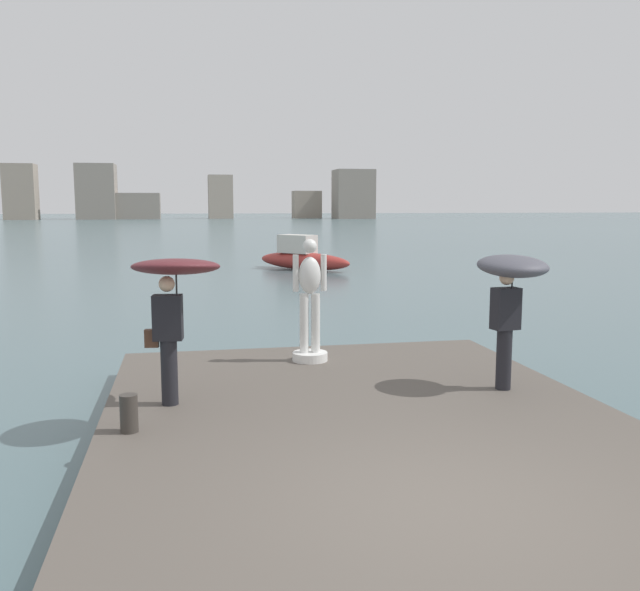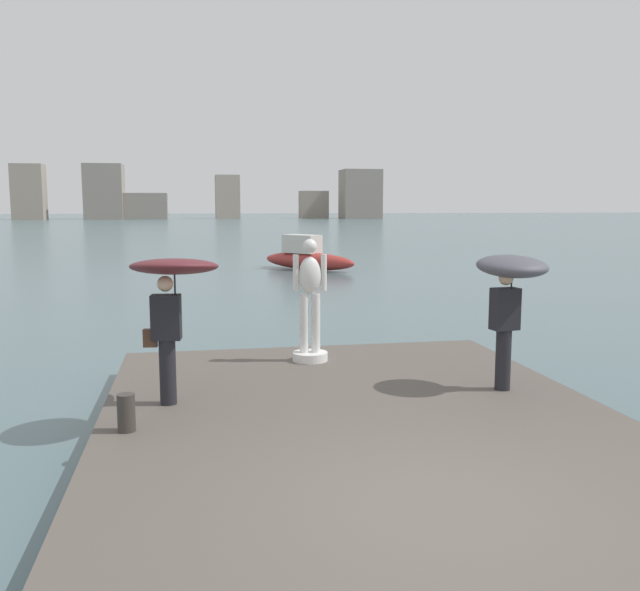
{
  "view_description": "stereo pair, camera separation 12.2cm",
  "coord_description": "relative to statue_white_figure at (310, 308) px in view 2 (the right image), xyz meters",
  "views": [
    {
      "loc": [
        -2.19,
        -5.49,
        3.05
      ],
      "look_at": [
        0.0,
        5.56,
        1.55
      ],
      "focal_mm": 38.27,
      "sensor_mm": 36.0,
      "label": 1
    },
    {
      "loc": [
        -2.07,
        -5.52,
        3.05
      ],
      "look_at": [
        0.0,
        5.56,
        1.55
      ],
      "focal_mm": 38.27,
      "sensor_mm": 36.0,
      "label": 2
    }
  ],
  "objects": [
    {
      "name": "ground_plane",
      "position": [
        0.14,
        34.24,
        -1.31
      ],
      "size": [
        400.0,
        400.0,
        0.0
      ],
      "primitive_type": "plane",
      "color": "#4C666B"
    },
    {
      "name": "pier",
      "position": [
        0.14,
        -3.79,
        -1.11
      ],
      "size": [
        6.58,
        9.94,
        0.4
      ],
      "primitive_type": "cube",
      "color": "#564F47",
      "rests_on": "ground"
    },
    {
      "name": "statue_white_figure",
      "position": [
        0.0,
        0.0,
        0.0
      ],
      "size": [
        0.6,
        0.6,
        2.08
      ],
      "color": "white",
      "rests_on": "pier"
    },
    {
      "name": "onlooker_left",
      "position": [
        -2.22,
        -2.16,
        0.68
      ],
      "size": [
        1.29,
        1.3,
        2.01
      ],
      "color": "black",
      "rests_on": "pier"
    },
    {
      "name": "onlooker_right",
      "position": [
        2.51,
        -2.29,
        0.65
      ],
      "size": [
        1.15,
        1.17,
        1.97
      ],
      "color": "black",
      "rests_on": "pier"
    },
    {
      "name": "mooring_bollard",
      "position": [
        -2.75,
        -3.23,
        -0.69
      ],
      "size": [
        0.21,
        0.21,
        0.45
      ],
      "primitive_type": "cylinder",
      "color": "#38332D",
      "rests_on": "pier"
    },
    {
      "name": "boat_near",
      "position": [
        3.39,
        20.5,
        -0.73
      ],
      "size": [
        4.35,
        4.9,
        1.64
      ],
      "color": "#9E2D28",
      "rests_on": "ground"
    },
    {
      "name": "distant_skyline",
      "position": [
        -0.21,
        140.59,
        3.66
      ],
      "size": [
        77.05,
        13.41,
        11.61
      ],
      "color": "gray",
      "rests_on": "ground"
    }
  ]
}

